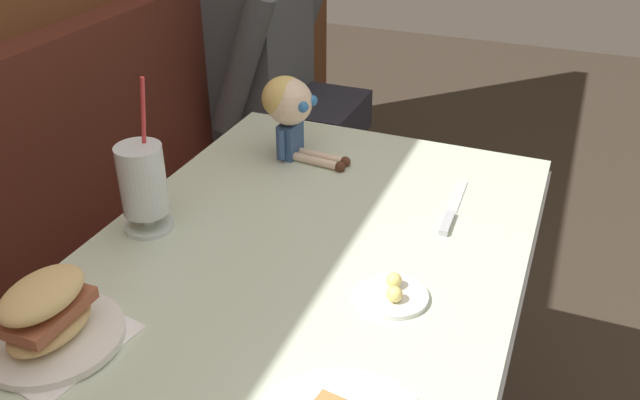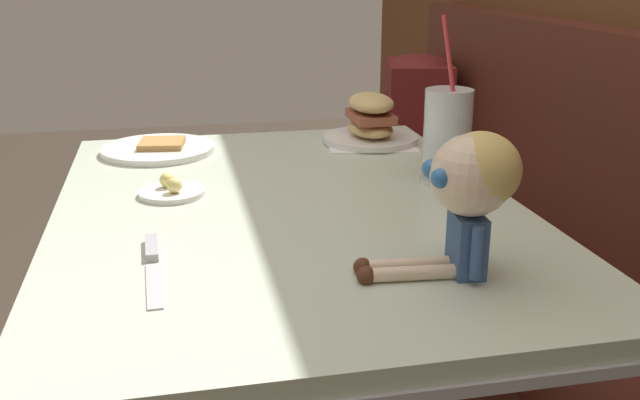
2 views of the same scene
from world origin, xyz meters
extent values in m
cube|color=#512319|center=(0.00, 0.77, 0.23)|extent=(2.60, 0.48, 0.45)
cube|color=beige|center=(0.00, 0.18, 0.72)|extent=(1.10, 0.80, 0.03)
cube|color=#B7BABF|center=(0.00, 0.18, 0.70)|extent=(1.11, 0.81, 0.02)
cylinder|color=#A5A8AD|center=(0.00, 0.18, 0.37)|extent=(0.14, 0.14, 0.65)
cylinder|color=silver|center=(-0.06, 0.50, 0.74)|extent=(0.10, 0.10, 0.01)
cylinder|color=silver|center=(-0.06, 0.50, 0.77)|extent=(0.03, 0.03, 0.03)
cylinder|color=silver|center=(-0.06, 0.50, 0.85)|extent=(0.09, 0.09, 0.14)
cylinder|color=#ADE0A8|center=(-0.06, 0.50, 0.84)|extent=(0.08, 0.08, 0.11)
cylinder|color=#DB383D|center=(-0.04, 0.49, 0.95)|extent=(0.02, 0.05, 0.22)
cube|color=white|center=(-0.39, 0.44, 0.74)|extent=(0.23, 0.23, 0.00)
cylinder|color=white|center=(-0.39, 0.44, 0.75)|extent=(0.22, 0.22, 0.01)
ellipsoid|color=tan|center=(-0.39, 0.44, 0.77)|extent=(0.15, 0.10, 0.04)
cube|color=#995138|center=(-0.39, 0.44, 0.80)|extent=(0.14, 0.09, 0.02)
ellipsoid|color=tan|center=(-0.39, 0.44, 0.83)|extent=(0.15, 0.10, 0.04)
cylinder|color=white|center=(-0.09, -0.02, 0.74)|extent=(0.12, 0.12, 0.01)
sphere|color=#F4E07A|center=(-0.11, -0.03, 0.76)|extent=(0.03, 0.03, 0.03)
sphere|color=#F4E07A|center=(-0.07, -0.01, 0.76)|extent=(0.03, 0.03, 0.03)
cube|color=silver|center=(0.30, -0.05, 0.74)|extent=(0.14, 0.02, 0.00)
cube|color=#B2B5BA|center=(0.17, -0.05, 0.75)|extent=(0.09, 0.02, 0.01)
cube|color=#385689|center=(0.34, 0.37, 0.78)|extent=(0.07, 0.05, 0.08)
sphere|color=beige|center=(0.34, 0.37, 0.88)|extent=(0.11, 0.11, 0.11)
ellipsoid|color=#D8B766|center=(0.34, 0.38, 0.89)|extent=(0.12, 0.11, 0.10)
sphere|color=#2D6BB2|center=(0.31, 0.32, 0.88)|extent=(0.03, 0.03, 0.03)
sphere|color=#2D6BB2|center=(0.36, 0.32, 0.88)|extent=(0.03, 0.03, 0.03)
cylinder|color=beige|center=(0.32, 0.29, 0.75)|extent=(0.03, 0.12, 0.02)
cylinder|color=beige|center=(0.35, 0.29, 0.75)|extent=(0.03, 0.12, 0.02)
sphere|color=#4C2819|center=(0.31, 0.23, 0.75)|extent=(0.03, 0.03, 0.03)
sphere|color=#4C2819|center=(0.34, 0.23, 0.75)|extent=(0.03, 0.03, 0.03)
cylinder|color=#385689|center=(0.30, 0.37, 0.79)|extent=(0.02, 0.02, 0.07)
cylinder|color=#385689|center=(0.38, 0.36, 0.79)|extent=(0.02, 0.02, 0.07)
cube|color=#4C5156|center=(1.05, 0.80, 0.74)|extent=(0.38, 0.24, 0.58)
cube|color=#23232D|center=(1.05, 0.62, 0.52)|extent=(0.34, 0.36, 0.14)
cylinder|color=#4C5156|center=(0.82, 0.75, 0.77)|extent=(0.09, 0.25, 0.48)
cylinder|color=#4C5156|center=(1.28, 0.75, 0.77)|extent=(0.09, 0.25, 0.48)
camera|label=1|loc=(-0.96, -0.24, 1.45)|focal=37.00mm
camera|label=2|loc=(1.18, -0.01, 1.15)|focal=40.27mm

